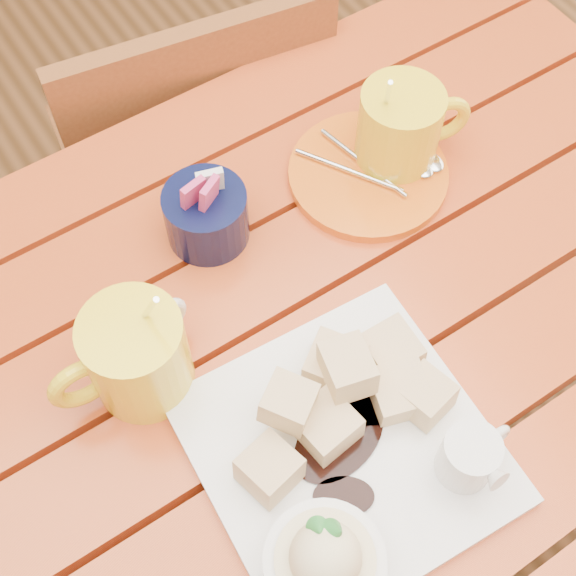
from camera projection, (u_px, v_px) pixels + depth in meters
ground at (292, 538)px, 1.47m from camera, size 5.00×5.00×0.00m
table at (294, 405)px, 0.92m from camera, size 1.20×0.79×0.75m
dessert_plate at (348, 469)px, 0.74m from camera, size 0.29×0.29×0.11m
coffee_mug_left at (134, 356)px, 0.77m from camera, size 0.14×0.10×0.17m
coffee_mug_right at (401, 128)px, 0.92m from camera, size 0.13×0.10×0.16m
cream_pitcher at (134, 342)px, 0.79m from camera, size 0.10×0.09×0.09m
sugar_caddy at (206, 215)px, 0.88m from camera, size 0.09×0.09×0.10m
orange_saucer at (370, 174)px, 0.95m from camera, size 0.19×0.19×0.02m
chair_far at (194, 161)px, 1.34m from camera, size 0.44×0.44×0.82m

